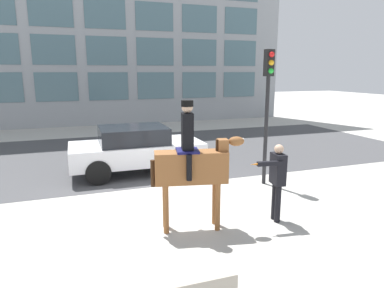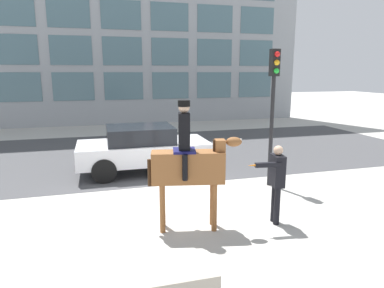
% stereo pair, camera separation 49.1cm
% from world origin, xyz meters
% --- Properties ---
extents(ground_plane, '(80.00, 80.00, 0.00)m').
position_xyz_m(ground_plane, '(0.00, 0.00, 0.00)').
color(ground_plane, '#B2AFA8').
extents(road_surface, '(23.30, 8.50, 0.01)m').
position_xyz_m(road_surface, '(0.00, 4.75, 0.00)').
color(road_surface, '#444447').
rests_on(road_surface, ground_plane).
extents(mounted_horse_lead, '(1.89, 0.72, 2.68)m').
position_xyz_m(mounted_horse_lead, '(0.10, -2.32, 1.39)').
color(mounted_horse_lead, brown).
rests_on(mounted_horse_lead, ground_plane).
extents(pedestrian_bystander, '(0.87, 0.44, 1.72)m').
position_xyz_m(pedestrian_bystander, '(1.94, -2.57, 1.01)').
color(pedestrian_bystander, black).
rests_on(pedestrian_bystander, ground_plane).
extents(street_car_near_lane, '(4.17, 1.99, 1.51)m').
position_xyz_m(street_car_near_lane, '(-0.28, 2.12, 0.80)').
color(street_car_near_lane, silver).
rests_on(street_car_near_lane, ground_plane).
extents(traffic_light, '(0.24, 0.29, 3.82)m').
position_xyz_m(traffic_light, '(3.04, -0.25, 2.57)').
color(traffic_light, black).
rests_on(traffic_light, ground_plane).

